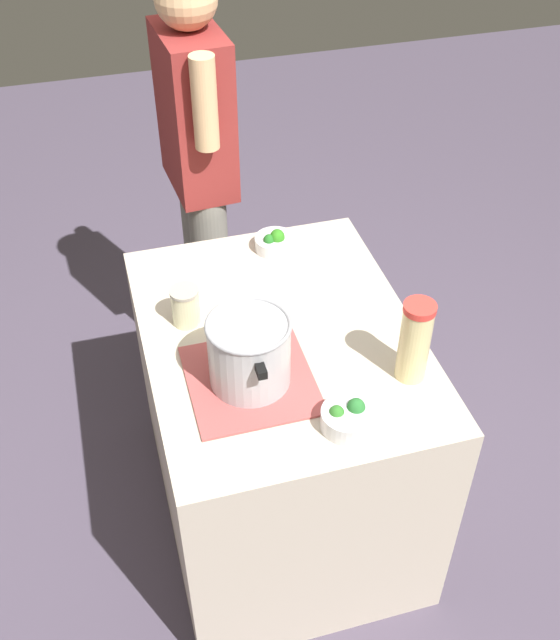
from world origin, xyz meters
TOP-DOWN VIEW (x-y plane):
  - ground_plane at (0.00, 0.00)m, footprint 8.00×8.00m
  - counter_slab at (0.00, 0.00)m, footprint 1.04×0.80m
  - dish_cloth at (-0.17, 0.13)m, footprint 0.36×0.34m
  - cooking_pot at (-0.17, 0.13)m, footprint 0.30×0.23m
  - lemonade_pitcher at (-0.26, -0.30)m, footprint 0.09×0.09m
  - mason_jar at (0.12, 0.25)m, footprint 0.09×0.09m
  - broccoli_bowl_front at (-0.39, -0.07)m, footprint 0.14×0.14m
  - broccoli_bowl_center at (0.41, -0.10)m, footprint 0.14×0.14m
  - person_cook at (0.80, 0.08)m, footprint 0.50×0.23m

SIDE VIEW (x-z plane):
  - ground_plane at x=0.00m, z-range 0.00..0.00m
  - counter_slab at x=0.00m, z-range 0.00..0.85m
  - dish_cloth at x=-0.17m, z-range 0.85..0.86m
  - broccoli_bowl_center at x=0.41m, z-range 0.84..0.92m
  - broccoli_bowl_front at x=-0.39m, z-range 0.84..0.92m
  - mason_jar at x=0.12m, z-range 0.85..0.97m
  - person_cook at x=0.80m, z-range 0.09..1.75m
  - cooking_pot at x=-0.17m, z-range 0.86..1.07m
  - lemonade_pitcher at x=-0.26m, z-range 0.85..1.10m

